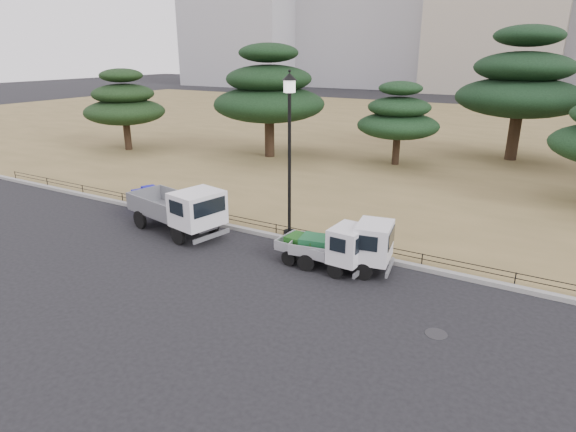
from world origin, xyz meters
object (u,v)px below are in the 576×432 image
Objects in this scene: tarp_pile at (149,198)px; truck_kei_front at (328,246)px; truck_kei_rear at (349,245)px; truck_large at (179,207)px; street_lamp at (289,129)px.

truck_kei_front is at bearing -9.18° from tarp_pile.
truck_kei_rear is at bearing -7.22° from tarp_pile.
truck_large is 5.68m from street_lamp.
tarp_pile is (-10.33, 1.67, -0.27)m from truck_kei_front.
truck_large is 0.77× the size of street_lamp.
truck_kei_front is (6.84, -0.01, -0.29)m from truck_large.
tarp_pile is at bearing -179.29° from street_lamp.
truck_large is at bearing -176.89° from truck_kei_front.
truck_kei_front is 0.89× the size of truck_kei_rear.
street_lamp is at bearing 34.11° from truck_large.
truck_large is at bearing -157.63° from street_lamp.
truck_large is 1.52× the size of truck_kei_front.
tarp_pile is (-3.49, 1.66, -0.56)m from truck_large.
tarp_pile is (-7.75, -0.10, -3.88)m from street_lamp.
street_lamp is 3.38× the size of tarp_pile.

